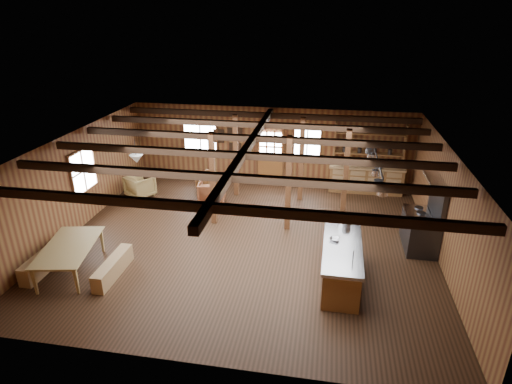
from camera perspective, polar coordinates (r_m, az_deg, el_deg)
room at (r=11.28m, az=-1.24°, el=-0.49°), size 10.04×9.04×2.84m
ceiling_joists at (r=10.99m, az=-1.11°, el=6.00°), size 9.80×8.82×0.18m
timber_posts at (r=13.11m, az=2.74°, el=2.95°), size 3.95×2.35×2.80m
back_door at (r=15.56m, az=1.93°, el=4.24°), size 1.02×0.08×2.15m
window_back_left at (r=15.90m, az=-7.42°, el=7.19°), size 1.32×0.06×1.32m
window_back_right at (r=15.24m, az=6.85°, el=6.51°), size 1.02×0.06×1.32m
window_left at (r=13.43m, az=-22.08°, el=2.63°), size 0.14×1.24×1.32m
notice_boards at (r=15.60m, az=-3.53°, el=7.18°), size 1.08×0.03×0.90m
back_counter at (r=15.35m, az=14.45°, el=2.12°), size 2.55×0.60×2.45m
pendant_lamps at (r=12.47m, az=-10.62°, el=5.64°), size 1.86×2.36×0.66m
pot_rack at (r=11.05m, az=15.70°, el=3.01°), size 0.38×3.00×0.46m
kitchen_island at (r=10.29m, az=11.29°, el=-9.29°), size 0.91×2.51×1.20m
step_stool at (r=11.51m, az=10.63°, el=-7.04°), size 0.57×0.49×0.42m
commercial_range at (r=12.24m, az=21.31°, el=-4.21°), size 0.80×1.55×1.92m
dining_table at (r=11.39m, az=-23.26°, el=-8.19°), size 1.50×2.20×0.71m
bench_wall at (r=11.86m, az=-26.25°, el=-8.18°), size 0.31×1.68×0.46m
bench_aisle at (r=10.96m, az=-18.51°, el=-9.56°), size 0.30×1.58×0.43m
armchair_a at (r=14.16m, az=-5.89°, el=0.02°), size 0.94×0.96×0.78m
armchair_b at (r=15.24m, az=-6.31°, el=1.43°), size 0.93×0.94×0.63m
armchair_c at (r=15.11m, az=-15.18°, el=0.76°), size 1.10×1.10×0.74m
counter_pot at (r=10.88m, az=11.78°, el=-4.11°), size 0.29×0.29×0.17m
bowl at (r=10.24m, az=10.41°, el=-6.22°), size 0.27×0.27×0.06m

